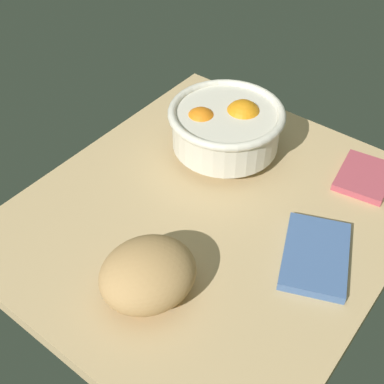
# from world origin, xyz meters

# --- Properties ---
(ground_plane) EXTENTS (0.69, 0.61, 0.03)m
(ground_plane) POSITION_xyz_m (0.00, 0.00, -0.01)
(ground_plane) COLOR tan
(fruit_bowl) EXTENTS (0.22, 0.22, 0.11)m
(fruit_bowl) POSITION_xyz_m (-0.14, -0.07, 0.07)
(fruit_bowl) COLOR silver
(fruit_bowl) RESTS_ON ground
(bread_loaf) EXTENTS (0.18, 0.17, 0.08)m
(bread_loaf) POSITION_xyz_m (0.19, 0.03, 0.04)
(bread_loaf) COLOR tan
(bread_loaf) RESTS_ON ground
(napkin_folded) EXTENTS (0.13, 0.11, 0.01)m
(napkin_folded) POSITION_xyz_m (-0.24, 0.18, 0.01)
(napkin_folded) COLOR #B64755
(napkin_folded) RESTS_ON ground
(napkin_spare) EXTENTS (0.18, 0.15, 0.02)m
(napkin_spare) POSITION_xyz_m (-0.02, 0.19, 0.01)
(napkin_spare) COLOR #45649B
(napkin_spare) RESTS_ON ground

